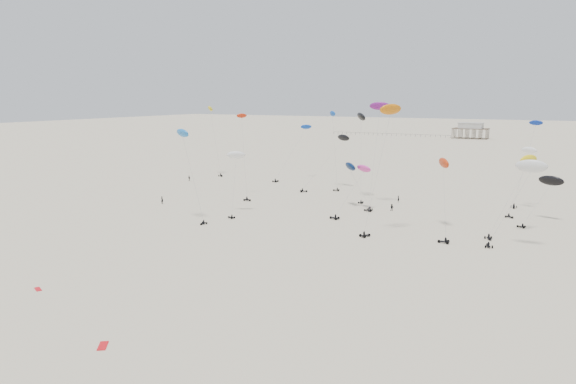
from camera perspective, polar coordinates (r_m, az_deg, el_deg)
The scene contains 27 objects.
ground_plane at distance 219.71m, azimuth 13.77°, elevation 2.59°, with size 900.00×900.00×0.00m, color beige.
pavilion_main at distance 367.73m, azimuth 18.05°, elevation 5.85°, with size 21.00×13.00×9.80m.
pier_fence at distance 380.27m, azimuth 10.26°, elevation 5.76°, with size 80.20×0.20×1.50m.
rig_0 at distance 120.44m, azimuth -10.33°, elevation 4.47°, with size 9.75×5.30×19.81m.
rig_1 at distance 177.81m, azimuth 0.55°, elevation 4.37°, with size 6.58×16.36×20.61m.
rig_2 at distance 161.06m, azimuth 4.69°, elevation 5.49°, with size 7.07×9.03×22.23m.
rig_3 at distance 143.52m, azimuth 22.89°, elevation 2.44°, with size 5.68×5.15×20.91m.
rig_4 at distance 116.31m, azimuth 22.53°, elevation 1.53°, with size 7.94×13.77×16.87m.
rig_5 at distance 161.48m, azimuth 4.74°, elevation 4.33°, with size 9.87×16.82×19.79m.
rig_6 at distance 134.52m, azimuth 6.69°, elevation 1.88°, with size 10.14×7.50×11.64m.
rig_7 at distance 139.78m, azimuth 22.84°, elevation 2.30°, with size 5.13×15.73×18.25m.
rig_8 at distance 105.55m, azimuth 22.89°, elevation 1.24°, with size 9.45×5.72×15.77m.
rig_9 at distance 127.20m, azimuth -5.38°, elevation 2.70°, with size 6.28×9.41×14.67m.
rig_10 at distance 114.31m, azimuth 15.56°, elevation 1.27°, with size 6.76×16.60×17.84m.
rig_11 at distance 145.56m, azimuth -4.40°, elevation 2.95°, with size 8.73×9.92×22.25m.
rig_12 at distance 130.05m, azimuth 7.01°, elevation 1.23°, with size 5.14×17.41×16.49m.
rig_13 at distance 131.32m, azimuth 24.94°, elevation 0.66°, with size 8.15×13.69×13.69m.
rig_14 at distance 189.35m, azimuth -7.65°, elevation 6.86°, with size 9.26×6.56×23.22m.
rig_15 at distance 145.99m, azimuth 7.45°, elevation 6.82°, with size 6.82×12.11×22.77m.
rig_16 at distance 108.32m, azimuth 9.81°, elevation 5.50°, with size 5.71×10.14×25.09m.
rig_17 at distance 137.64m, azimuth 9.16°, elevation 7.24°, with size 5.37×13.27×25.80m.
spectator_0 at distance 142.17m, azimuth -12.66°, elevation -1.17°, with size 0.79×0.54×2.18m, color black.
spectator_1 at distance 132.38m, azimuth 10.50°, elevation -1.90°, with size 0.92×0.54×1.89m, color black.
spectator_2 at distance 178.70m, azimuth -10.00°, elevation 1.13°, with size 1.15×0.62×1.95m, color black.
spectator_3 at distance 143.59m, azimuth 11.14°, elevation -1.01°, with size 0.70×0.48×1.92m, color black.
grounded_kite_a at distance 65.25m, azimuth -18.30°, elevation -14.64°, with size 2.20×0.90×0.08m, color red.
grounded_kite_b at distance 85.90m, azimuth -24.06°, elevation -9.02°, with size 1.80×0.70×0.07m, color red.
Camera 1 is at (52.57, -11.69, 26.45)m, focal length 35.00 mm.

